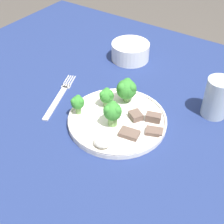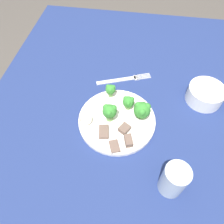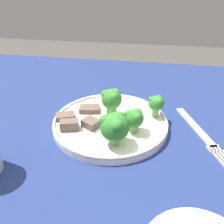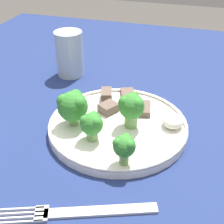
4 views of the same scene
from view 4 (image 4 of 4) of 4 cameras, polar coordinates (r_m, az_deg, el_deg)
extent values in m
cube|color=navy|center=(0.55, -4.13, -5.36)|extent=(1.25, 0.98, 0.03)
cylinder|color=brown|center=(1.34, -12.60, -0.36)|extent=(0.06, 0.06, 0.74)
cylinder|color=white|center=(0.54, 1.07, -2.78)|extent=(0.24, 0.24, 0.01)
torus|color=white|center=(0.54, 1.07, -2.00)|extent=(0.24, 0.24, 0.01)
cube|color=silver|center=(0.42, -2.00, -17.65)|extent=(0.06, 0.14, 0.00)
cube|color=silver|center=(0.42, -12.37, -17.81)|extent=(0.03, 0.02, 0.00)
cube|color=silver|center=(0.43, -16.06, -16.69)|extent=(0.02, 0.05, 0.00)
cube|color=silver|center=(0.43, -16.21, -17.38)|extent=(0.02, 0.05, 0.00)
cube|color=silver|center=(0.43, -16.37, -18.07)|extent=(0.02, 0.05, 0.00)
cube|color=silver|center=(0.42, -16.53, -18.78)|extent=(0.02, 0.05, 0.00)
cylinder|color=#B2C1CC|center=(0.72, -7.79, 10.52)|extent=(0.06, 0.06, 0.10)
cylinder|color=silver|center=(0.73, -7.67, 9.08)|extent=(0.05, 0.05, 0.06)
cylinder|color=#709E56|center=(0.50, -3.65, -4.18)|extent=(0.02, 0.02, 0.02)
sphere|color=#337F2D|center=(0.49, -3.74, -2.20)|extent=(0.04, 0.04, 0.04)
sphere|color=#337F2D|center=(0.49, -3.34, -0.72)|extent=(0.02, 0.02, 0.02)
sphere|color=#337F2D|center=(0.48, -5.05, -1.59)|extent=(0.02, 0.02, 0.02)
sphere|color=#337F2D|center=(0.48, -2.91, -1.95)|extent=(0.02, 0.02, 0.02)
cylinder|color=#709E56|center=(0.54, -7.00, -1.43)|extent=(0.02, 0.02, 0.02)
sphere|color=#337F2D|center=(0.52, -7.20, 1.00)|extent=(0.05, 0.05, 0.05)
sphere|color=#337F2D|center=(0.53, -6.65, 2.92)|extent=(0.02, 0.02, 0.02)
sphere|color=#337F2D|center=(0.52, -8.98, 1.87)|extent=(0.02, 0.02, 0.02)
sphere|color=#337F2D|center=(0.51, -6.22, 1.44)|extent=(0.02, 0.02, 0.02)
cylinder|color=#709E56|center=(0.46, 2.21, -8.37)|extent=(0.01, 0.01, 0.02)
sphere|color=#337F2D|center=(0.44, 2.27, -6.25)|extent=(0.03, 0.03, 0.03)
sphere|color=#337F2D|center=(0.45, 2.61, -4.73)|extent=(0.01, 0.01, 0.01)
sphere|color=#337F2D|center=(0.44, 1.02, -5.70)|extent=(0.01, 0.01, 0.01)
sphere|color=#337F2D|center=(0.43, 3.24, -6.09)|extent=(0.01, 0.01, 0.01)
cylinder|color=#709E56|center=(0.53, 3.48, -1.48)|extent=(0.02, 0.02, 0.02)
sphere|color=#337F2D|center=(0.51, 3.58, 1.05)|extent=(0.04, 0.04, 0.04)
sphere|color=#337F2D|center=(0.52, 3.95, 2.68)|extent=(0.02, 0.02, 0.02)
sphere|color=#337F2D|center=(0.51, 2.21, 1.79)|extent=(0.02, 0.02, 0.02)
sphere|color=#337F2D|center=(0.50, 4.70, 1.42)|extent=(0.02, 0.02, 0.02)
cube|color=brown|center=(0.62, 2.92, 3.24)|extent=(0.05, 0.04, 0.01)
cube|color=brown|center=(0.61, -1.43, 3.16)|extent=(0.04, 0.03, 0.02)
cube|color=brown|center=(0.57, 5.60, 0.66)|extent=(0.05, 0.04, 0.01)
cube|color=brown|center=(0.57, -0.65, 0.80)|extent=(0.04, 0.04, 0.02)
ellipsoid|color=silver|center=(0.54, 11.08, -1.62)|extent=(0.04, 0.04, 0.02)
camera|label=1|loc=(0.84, 54.08, 35.37)|focal=50.00mm
camera|label=2|loc=(0.86, 7.50, 49.95)|focal=35.00mm
camera|label=3|loc=(0.61, -40.66, 20.21)|focal=35.00mm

